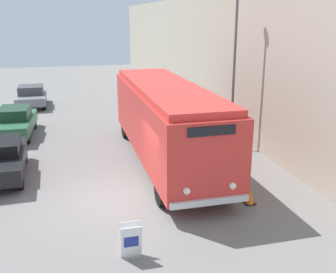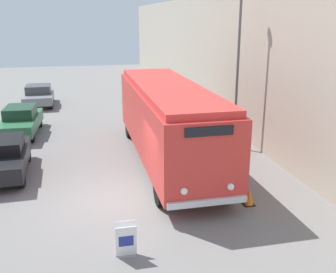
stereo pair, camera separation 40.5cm
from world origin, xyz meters
name	(u,v)px [view 2 (the right image)]	position (x,y,z in m)	size (l,w,h in m)	color
ground_plane	(115,198)	(0.00, 0.00, 0.00)	(80.00, 80.00, 0.00)	slate
building_wall_right	(218,58)	(7.24, 10.00, 3.68)	(0.30, 60.00, 7.37)	#B2A893
vintage_bus	(168,119)	(2.61, 3.17, 1.91)	(2.66, 10.91, 3.37)	black
sign_board	(126,240)	(-0.02, -3.50, 0.45)	(0.55, 0.35, 0.93)	gray
streetlamp	(239,48)	(6.14, 4.36, 4.67)	(0.36, 0.36, 7.33)	#595E60
parked_car_near	(4,157)	(-4.02, 3.09, 0.76)	(1.88, 4.26, 1.47)	black
parked_car_mid	(21,121)	(-4.09, 8.88, 0.76)	(1.94, 4.44, 1.50)	black
parked_car_far	(39,95)	(-3.79, 16.21, 0.74)	(2.01, 4.05, 1.45)	black
traffic_cone	(249,197)	(4.32, -1.49, 0.27)	(0.36, 0.36, 0.56)	black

